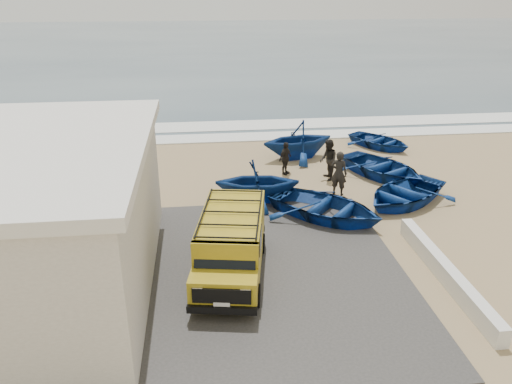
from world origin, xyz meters
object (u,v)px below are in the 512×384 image
boat_near_right (404,193)px  boat_near_left (325,207)px  fisherman_back (285,158)px  fisherman_front (339,173)px  van (231,242)px  parapet (446,272)px  boat_mid_right (382,167)px  boat_far_left (298,139)px  boat_mid_left (257,181)px  fisherman_middle (328,160)px  boat_far_right (379,141)px

boat_near_right → boat_near_left: bearing=-108.9°
fisherman_back → fisherman_front: bearing=-102.2°
van → fisherman_front: van is taller
van → boat_near_right: 8.34m
van → parapet: bearing=-0.3°
boat_mid_right → boat_far_left: boat_far_left is taller
parapet → boat_mid_right: bearing=82.7°
boat_mid_left → fisherman_middle: bearing=-53.6°
van → fisherman_front: 7.26m
boat_far_right → boat_near_left: bearing=-157.2°
boat_near_right → boat_far_right: bearing=133.2°
parapet → boat_mid_left: (-4.80, 6.25, 0.59)m
van → boat_far_left: van is taller
boat_near_right → boat_mid_left: boat_mid_left is taller
boat_near_right → boat_mid_left: size_ratio=1.27×
van → boat_near_right: van is taller
boat_mid_right → van: bearing=-164.3°
boat_far_left → boat_far_right: boat_far_left is taller
van → boat_near_left: size_ratio=1.10×
van → fisherman_middle: (4.72, 7.16, -0.15)m
parapet → boat_mid_right: 8.39m
boat_near_right → boat_mid_right: bearing=142.3°
boat_far_left → fisherman_front: 4.75m
fisherman_front → boat_mid_right: bearing=-113.9°
boat_mid_right → fisherman_middle: (-2.51, -0.05, 0.47)m
boat_far_right → boat_far_left: bearing=158.1°
fisherman_middle → boat_far_right: bearing=137.7°
boat_mid_left → boat_far_left: (2.59, 5.05, 0.08)m
parapet → boat_near_right: size_ratio=1.44×
parapet → boat_far_right: boat_far_right is taller
van → boat_near_left: 5.02m
van → boat_far_left: size_ratio=1.34×
parapet → boat_near_right: boat_near_right is taller
boat_mid_right → fisherman_back: (-4.25, 0.83, 0.32)m
parapet → boat_mid_left: boat_mid_left is taller
boat_mid_right → fisherman_back: 4.34m
boat_far_right → fisherman_back: (-5.56, -3.28, 0.40)m
boat_near_right → fisherman_front: fisherman_front is taller
boat_near_left → fisherman_front: bearing=14.8°
boat_mid_left → boat_far_right: 9.49m
boat_far_right → boat_mid_right: bearing=-143.5°
parapet → fisherman_front: size_ratio=3.25×
boat_mid_right → parapet: bearing=-126.5°
van → boat_mid_right: bearing=54.8°
boat_near_right → boat_mid_left: bearing=-132.8°
parapet → boat_near_left: 5.12m
boat_far_left → fisherman_middle: 3.12m
van → boat_mid_right: 10.23m
parapet → van: size_ratio=1.25×
parapet → boat_near_left: (-2.49, 4.47, 0.18)m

